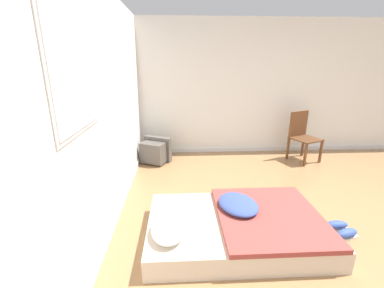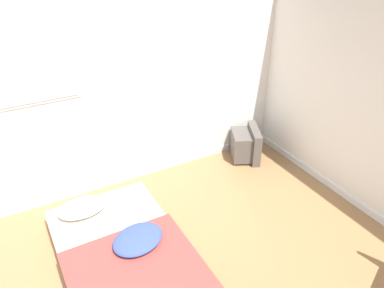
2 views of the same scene
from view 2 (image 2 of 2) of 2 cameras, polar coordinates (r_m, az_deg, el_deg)
wall_back at (r=4.34m, az=-20.80°, el=6.24°), size 8.37×0.08×2.60m
mattress_bed at (r=3.87m, az=-10.36°, el=-16.29°), size 1.17×1.86×0.37m
crt_tv at (r=5.40m, az=8.27°, el=-0.04°), size 0.54×0.60×0.47m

